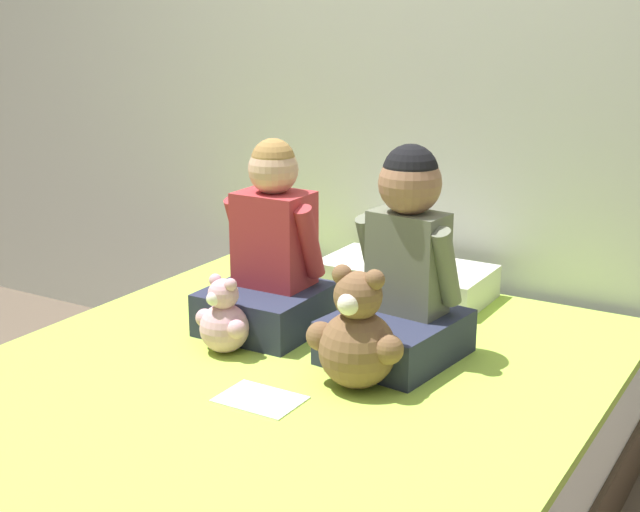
{
  "coord_description": "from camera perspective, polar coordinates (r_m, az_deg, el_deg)",
  "views": [
    {
      "loc": [
        1.24,
        -1.85,
        1.42
      ],
      "look_at": [
        0.0,
        0.22,
        0.72
      ],
      "focal_mm": 50.0,
      "sensor_mm": 36.0,
      "label": 1
    }
  ],
  "objects": [
    {
      "name": "child_on_left",
      "position": [
        2.71,
        -3.2,
        -0.12
      ],
      "size": [
        0.33,
        0.35,
        0.58
      ],
      "rotation": [
        0.0,
        0.0,
        0.01
      ],
      "color": "#282D47",
      "rests_on": "bed"
    },
    {
      "name": "child_on_right",
      "position": [
        2.5,
        5.32,
        -1.08
      ],
      "size": [
        0.36,
        0.4,
        0.6
      ],
      "rotation": [
        0.0,
        0.0,
        -0.11
      ],
      "color": "#282D47",
      "rests_on": "bed"
    },
    {
      "name": "teddy_bear_held_by_left_child",
      "position": [
        2.57,
        -6.18,
        -4.11
      ],
      "size": [
        0.19,
        0.14,
        0.23
      ],
      "rotation": [
        0.0,
        0.0,
        -0.2
      ],
      "color": "#DBA3B2",
      "rests_on": "bed"
    },
    {
      "name": "sign_card",
      "position": [
        2.29,
        -3.85,
        -9.13
      ],
      "size": [
        0.21,
        0.15,
        0.0
      ],
      "color": "white",
      "rests_on": "bed"
    },
    {
      "name": "pillow_at_headboard",
      "position": [
        3.07,
        5.49,
        -1.5
      ],
      "size": [
        0.57,
        0.31,
        0.11
      ],
      "color": "silver",
      "rests_on": "bed"
    },
    {
      "name": "teddy_bear_held_by_right_child",
      "position": [
        2.32,
        2.39,
        -5.22
      ],
      "size": [
        0.27,
        0.21,
        0.33
      ],
      "rotation": [
        0.0,
        0.0,
        0.04
      ],
      "color": "brown",
      "rests_on": "bed"
    },
    {
      "name": "wall_behind_bed",
      "position": [
        3.17,
        7.96,
        12.97
      ],
      "size": [
        8.0,
        0.06,
        2.5
      ],
      "color": "beige",
      "rests_on": "ground_plane"
    },
    {
      "name": "bed",
      "position": [
        2.53,
        -2.64,
        -12.14
      ],
      "size": [
        1.66,
        1.95,
        0.44
      ],
      "color": "#473828",
      "rests_on": "ground_plane"
    }
  ]
}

